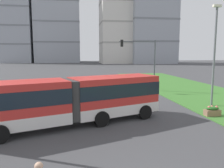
{
  "coord_description": "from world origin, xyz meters",
  "views": [
    {
      "loc": [
        -2.95,
        -4.61,
        4.64
      ],
      "look_at": [
        -0.12,
        13.13,
        2.2
      ],
      "focal_mm": 36.96,
      "sensor_mm": 36.0,
      "label": 1
    }
  ],
  "objects_px": {
    "flower_planter_3": "(212,111)",
    "apartment_tower_eastcentre": "(151,1)",
    "car_grey_wagon": "(47,89)",
    "apartment_tower_west": "(16,19)",
    "apartment_tower_westcentre": "(57,15)",
    "articulated_bus": "(76,99)",
    "traffic_light_far_right": "(143,56)",
    "apartment_tower_centre": "(123,14)",
    "streetlight_median": "(214,52)"
  },
  "relations": [
    {
      "from": "flower_planter_3",
      "to": "apartment_tower_eastcentre",
      "type": "distance_m",
      "value": 93.66
    },
    {
      "from": "car_grey_wagon",
      "to": "apartment_tower_eastcentre",
      "type": "xyz_separation_m",
      "value": [
        36.78,
        76.35,
        26.66
      ]
    },
    {
      "from": "apartment_tower_west",
      "to": "apartment_tower_westcentre",
      "type": "relative_size",
      "value": 0.89
    },
    {
      "from": "articulated_bus",
      "to": "apartment_tower_west",
      "type": "relative_size",
      "value": 0.29
    },
    {
      "from": "traffic_light_far_right",
      "to": "apartment_tower_centre",
      "type": "bearing_deg",
      "value": 80.24
    },
    {
      "from": "traffic_light_far_right",
      "to": "apartment_tower_centre",
      "type": "relative_size",
      "value": 0.14
    },
    {
      "from": "apartment_tower_centre",
      "to": "articulated_bus",
      "type": "bearing_deg",
      "value": -103.49
    },
    {
      "from": "articulated_bus",
      "to": "apartment_tower_westcentre",
      "type": "height_order",
      "value": "apartment_tower_westcentre"
    },
    {
      "from": "streetlight_median",
      "to": "apartment_tower_centre",
      "type": "height_order",
      "value": "apartment_tower_centre"
    },
    {
      "from": "traffic_light_far_right",
      "to": "apartment_tower_eastcentre",
      "type": "distance_m",
      "value": 82.48
    },
    {
      "from": "traffic_light_far_right",
      "to": "apartment_tower_west",
      "type": "distance_m",
      "value": 98.12
    },
    {
      "from": "articulated_bus",
      "to": "car_grey_wagon",
      "type": "height_order",
      "value": "articulated_bus"
    },
    {
      "from": "car_grey_wagon",
      "to": "apartment_tower_westcentre",
      "type": "relative_size",
      "value": 0.1
    },
    {
      "from": "apartment_tower_westcentre",
      "to": "apartment_tower_centre",
      "type": "relative_size",
      "value": 1.08
    },
    {
      "from": "articulated_bus",
      "to": "apartment_tower_west",
      "type": "distance_m",
      "value": 107.22
    },
    {
      "from": "flower_planter_3",
      "to": "apartment_tower_westcentre",
      "type": "distance_m",
      "value": 108.06
    },
    {
      "from": "flower_planter_3",
      "to": "apartment_tower_west",
      "type": "distance_m",
      "value": 110.1
    },
    {
      "from": "apartment_tower_centre",
      "to": "streetlight_median",
      "type": "bearing_deg",
      "value": -96.32
    },
    {
      "from": "car_grey_wagon",
      "to": "traffic_light_far_right",
      "type": "height_order",
      "value": "traffic_light_far_right"
    },
    {
      "from": "flower_planter_3",
      "to": "streetlight_median",
      "type": "distance_m",
      "value": 5.65
    },
    {
      "from": "articulated_bus",
      "to": "traffic_light_far_right",
      "type": "relative_size",
      "value": 1.94
    },
    {
      "from": "traffic_light_far_right",
      "to": "apartment_tower_west",
      "type": "bearing_deg",
      "value": 111.23
    },
    {
      "from": "apartment_tower_centre",
      "to": "apartment_tower_westcentre",
      "type": "bearing_deg",
      "value": 151.0
    },
    {
      "from": "traffic_light_far_right",
      "to": "articulated_bus",
      "type": "bearing_deg",
      "value": -124.12
    },
    {
      "from": "car_grey_wagon",
      "to": "apartment_tower_centre",
      "type": "distance_m",
      "value": 84.06
    },
    {
      "from": "articulated_bus",
      "to": "car_grey_wagon",
      "type": "bearing_deg",
      "value": 106.47
    },
    {
      "from": "traffic_light_far_right",
      "to": "apartment_tower_westcentre",
      "type": "bearing_deg",
      "value": 99.87
    },
    {
      "from": "traffic_light_far_right",
      "to": "apartment_tower_westcentre",
      "type": "xyz_separation_m",
      "value": [
        -16.1,
        92.51,
        19.0
      ]
    },
    {
      "from": "traffic_light_far_right",
      "to": "apartment_tower_eastcentre",
      "type": "bearing_deg",
      "value": 71.05
    },
    {
      "from": "apartment_tower_west",
      "to": "apartment_tower_centre",
      "type": "distance_m",
      "value": 50.13
    },
    {
      "from": "car_grey_wagon",
      "to": "flower_planter_3",
      "type": "height_order",
      "value": "car_grey_wagon"
    },
    {
      "from": "apartment_tower_eastcentre",
      "to": "apartment_tower_west",
      "type": "bearing_deg",
      "value": 165.85
    },
    {
      "from": "car_grey_wagon",
      "to": "traffic_light_far_right",
      "type": "bearing_deg",
      "value": 7.59
    },
    {
      "from": "traffic_light_far_right",
      "to": "apartment_tower_west",
      "type": "xyz_separation_m",
      "value": [
        -35.04,
        90.19,
        16.33
      ]
    },
    {
      "from": "articulated_bus",
      "to": "apartment_tower_eastcentre",
      "type": "relative_size",
      "value": 0.22
    },
    {
      "from": "flower_planter_3",
      "to": "apartment_tower_centre",
      "type": "relative_size",
      "value": 0.03
    },
    {
      "from": "car_grey_wagon",
      "to": "apartment_tower_eastcentre",
      "type": "height_order",
      "value": "apartment_tower_eastcentre"
    },
    {
      "from": "traffic_light_far_right",
      "to": "apartment_tower_westcentre",
      "type": "relative_size",
      "value": 0.13
    },
    {
      "from": "streetlight_median",
      "to": "apartment_tower_centre",
      "type": "bearing_deg",
      "value": 83.68
    },
    {
      "from": "traffic_light_far_right",
      "to": "flower_planter_3",
      "type": "bearing_deg",
      "value": -81.0
    },
    {
      "from": "streetlight_median",
      "to": "apartment_tower_west",
      "type": "height_order",
      "value": "apartment_tower_west"
    },
    {
      "from": "articulated_bus",
      "to": "apartment_tower_westcentre",
      "type": "distance_m",
      "value": 106.85
    },
    {
      "from": "apartment_tower_centre",
      "to": "apartment_tower_eastcentre",
      "type": "distance_m",
      "value": 13.97
    },
    {
      "from": "car_grey_wagon",
      "to": "apartment_tower_west",
      "type": "relative_size",
      "value": 0.11
    },
    {
      "from": "apartment_tower_westcentre",
      "to": "apartment_tower_centre",
      "type": "distance_m",
      "value": 33.46
    },
    {
      "from": "traffic_light_far_right",
      "to": "streetlight_median",
      "type": "distance_m",
      "value": 9.27
    },
    {
      "from": "articulated_bus",
      "to": "apartment_tower_west",
      "type": "bearing_deg",
      "value": 104.84
    },
    {
      "from": "car_grey_wagon",
      "to": "streetlight_median",
      "type": "distance_m",
      "value": 16.86
    },
    {
      "from": "traffic_light_far_right",
      "to": "streetlight_median",
      "type": "bearing_deg",
      "value": -66.21
    },
    {
      "from": "articulated_bus",
      "to": "apartment_tower_eastcentre",
      "type": "height_order",
      "value": "apartment_tower_eastcentre"
    }
  ]
}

